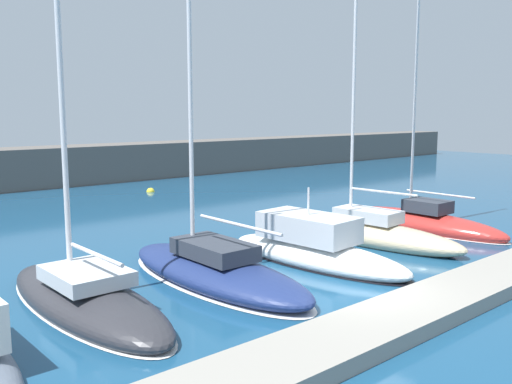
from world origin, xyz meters
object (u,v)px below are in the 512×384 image
sailboat_navy_third (214,269)px  sailboat_red_sixth (419,222)px  motorboat_white_fourth (313,249)px  mooring_buoy_yellow (151,192)px  sailboat_sand_fifth (364,229)px  sailboat_charcoal_second (85,297)px

sailboat_navy_third → sailboat_red_sixth: sailboat_navy_third is taller
motorboat_white_fourth → sailboat_red_sixth: 8.29m
sailboat_red_sixth → mooring_buoy_yellow: 19.61m
sailboat_sand_fifth → mooring_buoy_yellow: (0.74, 19.23, -0.52)m
sailboat_navy_third → sailboat_charcoal_second: bearing=85.8°
sailboat_red_sixth → sailboat_charcoal_second: bearing=89.6°
motorboat_white_fourth → mooring_buoy_yellow: bearing=-18.2°
motorboat_white_fourth → sailboat_red_sixth: bearing=-89.3°
sailboat_navy_third → sailboat_red_sixth: 12.48m
sailboat_sand_fifth → sailboat_navy_third: bearing=87.8°
sailboat_sand_fifth → sailboat_red_sixth: sailboat_sand_fifth is taller
sailboat_red_sixth → mooring_buoy_yellow: sailboat_red_sixth is taller
sailboat_red_sixth → sailboat_sand_fifth: bearing=88.9°
sailboat_charcoal_second → sailboat_sand_fifth: sailboat_sand_fifth is taller
sailboat_navy_third → motorboat_white_fourth: sailboat_navy_third is taller
motorboat_white_fourth → sailboat_red_sixth: sailboat_red_sixth is taller
sailboat_charcoal_second → sailboat_red_sixth: (16.81, -0.10, -0.03)m
sailboat_charcoal_second → mooring_buoy_yellow: (13.44, 19.21, -0.35)m
sailboat_charcoal_second → mooring_buoy_yellow: sailboat_charcoal_second is taller
motorboat_white_fourth → sailboat_sand_fifth: bearing=-83.1°
motorboat_white_fourth → sailboat_red_sixth: size_ratio=0.52×
motorboat_white_fourth → sailboat_navy_third: bearing=78.7°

